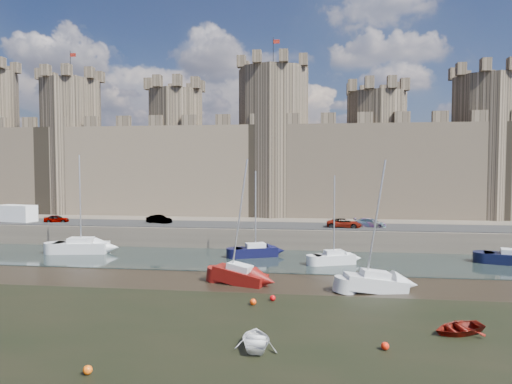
% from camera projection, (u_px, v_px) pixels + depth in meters
% --- Properties ---
extents(ground, '(160.00, 160.00, 0.00)m').
position_uv_depth(ground, '(160.00, 344.00, 25.82)').
color(ground, black).
rests_on(ground, ground).
extents(water_channel, '(160.00, 12.00, 0.08)m').
position_uv_depth(water_channel, '(234.00, 259.00, 49.59)').
color(water_channel, black).
rests_on(water_channel, ground).
extents(quay, '(160.00, 60.00, 2.50)m').
position_uv_depth(quay, '(268.00, 215.00, 85.18)').
color(quay, '#4C443A').
rests_on(quay, ground).
extents(road, '(160.00, 7.00, 0.10)m').
position_uv_depth(road, '(248.00, 225.00, 59.36)').
color(road, black).
rests_on(road, quay).
extents(castle, '(108.50, 11.00, 29.00)m').
position_uv_depth(castle, '(257.00, 157.00, 72.83)').
color(castle, '#42382B').
rests_on(castle, quay).
extents(car_0, '(3.38, 1.96, 1.08)m').
position_uv_depth(car_0, '(57.00, 219.00, 62.20)').
color(car_0, gray).
rests_on(car_0, quay).
extents(car_1, '(3.73, 2.24, 1.16)m').
position_uv_depth(car_1, '(159.00, 219.00, 61.18)').
color(car_1, gray).
rests_on(car_1, quay).
extents(car_2, '(4.25, 2.49, 1.16)m').
position_uv_depth(car_2, '(370.00, 223.00, 57.32)').
color(car_2, gray).
rests_on(car_2, quay).
extents(car_3, '(4.41, 2.37, 1.18)m').
position_uv_depth(car_3, '(344.00, 223.00, 56.63)').
color(car_3, gray).
rests_on(car_3, quay).
extents(van, '(5.71, 3.20, 2.35)m').
position_uv_depth(van, '(17.00, 214.00, 62.93)').
color(van, white).
rests_on(van, quay).
extents(sailboat_0, '(6.38, 3.26, 11.40)m').
position_uv_depth(sailboat_0, '(81.00, 246.00, 53.03)').
color(sailboat_0, silver).
rests_on(sailboat_0, ground).
extents(sailboat_1, '(5.11, 3.53, 9.55)m').
position_uv_depth(sailboat_1, '(256.00, 250.00, 50.85)').
color(sailboat_1, black).
rests_on(sailboat_1, ground).
extents(sailboat_2, '(4.54, 2.98, 9.13)m').
position_uv_depth(sailboat_2, '(334.00, 258.00, 46.88)').
color(sailboat_2, silver).
rests_on(sailboat_2, ground).
extents(sailboat_4, '(4.94, 3.15, 10.77)m').
position_uv_depth(sailboat_4, '(240.00, 275.00, 39.18)').
color(sailboat_4, '#680F0B').
rests_on(sailboat_4, ground).
extents(sailboat_5, '(5.23, 2.89, 10.66)m').
position_uv_depth(sailboat_5, '(375.00, 282.00, 36.77)').
color(sailboat_5, silver).
rests_on(sailboat_5, ground).
extents(dinghy_2, '(2.68, 3.50, 0.67)m').
position_uv_depth(dinghy_2, '(256.00, 340.00, 25.45)').
color(dinghy_2, silver).
rests_on(dinghy_2, ground).
extents(dinghy_4, '(3.61, 3.07, 0.64)m').
position_uv_depth(dinghy_4, '(458.00, 329.00, 27.28)').
color(dinghy_4, maroon).
rests_on(dinghy_4, ground).
extents(buoy_1, '(0.44, 0.44, 0.44)m').
position_uv_depth(buoy_1, '(273.00, 298.00, 34.14)').
color(buoy_1, red).
rests_on(buoy_1, ground).
extents(buoy_2, '(0.45, 0.45, 0.45)m').
position_uv_depth(buoy_2, '(88.00, 370.00, 21.95)').
color(buoy_2, '#F95B0B').
rests_on(buoy_2, ground).
extents(buoy_3, '(0.48, 0.48, 0.48)m').
position_uv_depth(buoy_3, '(253.00, 302.00, 33.08)').
color(buoy_3, '#EE3D0A').
rests_on(buoy_3, ground).
extents(buoy_5, '(0.44, 0.44, 0.44)m').
position_uv_depth(buoy_5, '(385.00, 346.00, 24.91)').
color(buoy_5, red).
rests_on(buoy_5, ground).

